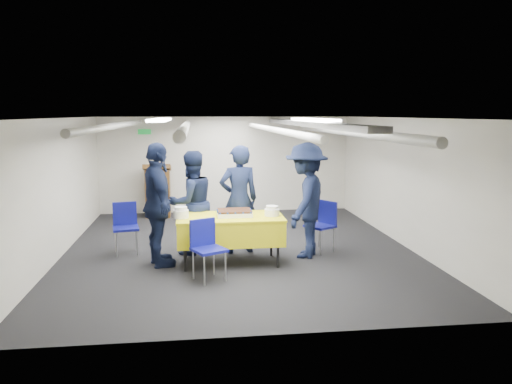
{
  "coord_description": "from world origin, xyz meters",
  "views": [
    {
      "loc": [
        -0.76,
        -8.54,
        2.38
      ],
      "look_at": [
        0.28,
        -0.2,
        1.05
      ],
      "focal_mm": 35.0,
      "sensor_mm": 36.0,
      "label": 1
    }
  ],
  "objects_px": {
    "sheet_cake": "(234,213)",
    "sailor_a": "(239,199)",
    "chair_right": "(323,221)",
    "sailor_d": "(306,200)",
    "sailor_b": "(191,203)",
    "chair_near": "(206,243)",
    "serving_table": "(230,229)",
    "chair_left": "(125,222)",
    "podium": "(158,190)",
    "sailor_c": "(158,205)"
  },
  "relations": [
    {
      "from": "chair_near",
      "to": "sailor_a",
      "type": "height_order",
      "value": "sailor_a"
    },
    {
      "from": "sailor_b",
      "to": "chair_near",
      "type": "bearing_deg",
      "value": 70.86
    },
    {
      "from": "serving_table",
      "to": "sailor_c",
      "type": "bearing_deg",
      "value": 179.16
    },
    {
      "from": "chair_left",
      "to": "sailor_a",
      "type": "distance_m",
      "value": 1.98
    },
    {
      "from": "sailor_a",
      "to": "sailor_d",
      "type": "xyz_separation_m",
      "value": [
        1.08,
        -0.39,
        0.03
      ]
    },
    {
      "from": "chair_near",
      "to": "sailor_c",
      "type": "xyz_separation_m",
      "value": [
        -0.72,
        0.73,
        0.44
      ]
    },
    {
      "from": "sheet_cake",
      "to": "sailor_c",
      "type": "distance_m",
      "value": 1.2
    },
    {
      "from": "sheet_cake",
      "to": "chair_near",
      "type": "height_order",
      "value": "chair_near"
    },
    {
      "from": "chair_left",
      "to": "sailor_a",
      "type": "bearing_deg",
      "value": -5.69
    },
    {
      "from": "chair_right",
      "to": "sailor_c",
      "type": "bearing_deg",
      "value": -169.24
    },
    {
      "from": "sailor_b",
      "to": "sailor_a",
      "type": "bearing_deg",
      "value": 150.58
    },
    {
      "from": "podium",
      "to": "sailor_c",
      "type": "distance_m",
      "value": 3.87
    },
    {
      "from": "sheet_cake",
      "to": "sailor_b",
      "type": "bearing_deg",
      "value": 137.01
    },
    {
      "from": "sheet_cake",
      "to": "sailor_d",
      "type": "xyz_separation_m",
      "value": [
        1.21,
        0.22,
        0.14
      ]
    },
    {
      "from": "sailor_c",
      "to": "serving_table",
      "type": "bearing_deg",
      "value": -105.95
    },
    {
      "from": "chair_near",
      "to": "sailor_c",
      "type": "height_order",
      "value": "sailor_c"
    },
    {
      "from": "sailor_a",
      "to": "sailor_b",
      "type": "xyz_separation_m",
      "value": [
        -0.81,
        0.02,
        -0.05
      ]
    },
    {
      "from": "chair_right",
      "to": "sailor_a",
      "type": "height_order",
      "value": "sailor_a"
    },
    {
      "from": "sailor_b",
      "to": "sailor_c",
      "type": "xyz_separation_m",
      "value": [
        -0.51,
        -0.65,
        0.09
      ]
    },
    {
      "from": "chair_near",
      "to": "chair_right",
      "type": "bearing_deg",
      "value": 31.38
    },
    {
      "from": "serving_table",
      "to": "sailor_a",
      "type": "bearing_deg",
      "value": 72.78
    },
    {
      "from": "podium",
      "to": "sailor_a",
      "type": "relative_size",
      "value": 0.68
    },
    {
      "from": "podium",
      "to": "chair_left",
      "type": "bearing_deg",
      "value": -96.5
    },
    {
      "from": "serving_table",
      "to": "sailor_b",
      "type": "distance_m",
      "value": 0.96
    },
    {
      "from": "chair_right",
      "to": "sailor_d",
      "type": "distance_m",
      "value": 0.64
    },
    {
      "from": "sheet_cake",
      "to": "sailor_a",
      "type": "bearing_deg",
      "value": 78.19
    },
    {
      "from": "chair_near",
      "to": "sailor_b",
      "type": "distance_m",
      "value": 1.44
    },
    {
      "from": "chair_left",
      "to": "sailor_d",
      "type": "height_order",
      "value": "sailor_d"
    },
    {
      "from": "chair_near",
      "to": "chair_left",
      "type": "distance_m",
      "value": 2.05
    },
    {
      "from": "chair_right",
      "to": "chair_left",
      "type": "distance_m",
      "value": 3.41
    },
    {
      "from": "serving_table",
      "to": "chair_right",
      "type": "distance_m",
      "value": 1.75
    },
    {
      "from": "chair_right",
      "to": "sailor_d",
      "type": "bearing_deg",
      "value": -142.29
    },
    {
      "from": "podium",
      "to": "chair_left",
      "type": "height_order",
      "value": "podium"
    },
    {
      "from": "serving_table",
      "to": "sailor_a",
      "type": "height_order",
      "value": "sailor_a"
    },
    {
      "from": "chair_right",
      "to": "sailor_d",
      "type": "height_order",
      "value": "sailor_d"
    },
    {
      "from": "podium",
      "to": "sailor_b",
      "type": "height_order",
      "value": "sailor_b"
    },
    {
      "from": "chair_right",
      "to": "sailor_a",
      "type": "bearing_deg",
      "value": 176.22
    },
    {
      "from": "chair_near",
      "to": "sailor_d",
      "type": "relative_size",
      "value": 0.46
    },
    {
      "from": "chair_near",
      "to": "sailor_c",
      "type": "bearing_deg",
      "value": 134.58
    },
    {
      "from": "chair_near",
      "to": "sailor_c",
      "type": "relative_size",
      "value": 0.45
    },
    {
      "from": "serving_table",
      "to": "chair_near",
      "type": "xyz_separation_m",
      "value": [
        -0.4,
        -0.71,
        -0.03
      ]
    },
    {
      "from": "serving_table",
      "to": "podium",
      "type": "relative_size",
      "value": 1.33
    },
    {
      "from": "sheet_cake",
      "to": "sailor_c",
      "type": "bearing_deg",
      "value": -179.31
    },
    {
      "from": "chair_left",
      "to": "sailor_a",
      "type": "xyz_separation_m",
      "value": [
        1.94,
        -0.19,
        0.4
      ]
    },
    {
      "from": "chair_near",
      "to": "sailor_b",
      "type": "bearing_deg",
      "value": 98.67
    },
    {
      "from": "sheet_cake",
      "to": "chair_near",
      "type": "bearing_deg",
      "value": -122.3
    },
    {
      "from": "sheet_cake",
      "to": "sailor_d",
      "type": "relative_size",
      "value": 0.29
    },
    {
      "from": "sheet_cake",
      "to": "sailor_b",
      "type": "xyz_separation_m",
      "value": [
        -0.68,
        0.63,
        0.06
      ]
    },
    {
      "from": "serving_table",
      "to": "podium",
      "type": "xyz_separation_m",
      "value": [
        -1.39,
        3.86,
        0.05
      ]
    },
    {
      "from": "sailor_a",
      "to": "sheet_cake",
      "type": "bearing_deg",
      "value": 68.86
    }
  ]
}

